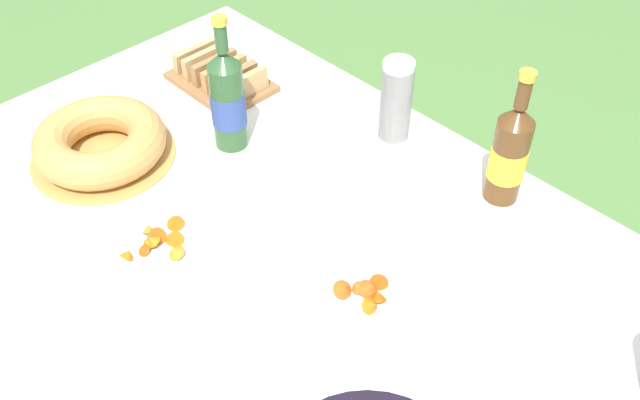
{
  "coord_description": "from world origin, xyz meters",
  "views": [
    {
      "loc": [
        0.78,
        -0.56,
        1.78
      ],
      "look_at": [
        0.02,
        0.17,
        0.79
      ],
      "focal_mm": 40.0,
      "sensor_mm": 36.0,
      "label": 1
    }
  ],
  "objects_px": {
    "cider_bottle_amber": "(509,153)",
    "bread_board": "(220,76)",
    "cup_stack": "(396,102)",
    "snack_plate_near": "(366,293)",
    "snack_plate_left": "(153,245)",
    "bundt_cake": "(100,142)",
    "cider_bottle_green": "(228,100)"
  },
  "relations": [
    {
      "from": "cider_bottle_amber",
      "to": "bread_board",
      "type": "xyz_separation_m",
      "value": [
        -0.75,
        -0.17,
        -0.09
      ]
    },
    {
      "from": "cup_stack",
      "to": "bread_board",
      "type": "relative_size",
      "value": 0.83
    },
    {
      "from": "bread_board",
      "to": "snack_plate_near",
      "type": "bearing_deg",
      "value": -18.26
    },
    {
      "from": "snack_plate_left",
      "to": "cup_stack",
      "type": "bearing_deg",
      "value": 80.56
    },
    {
      "from": "bundt_cake",
      "to": "snack_plate_near",
      "type": "distance_m",
      "value": 0.71
    },
    {
      "from": "cup_stack",
      "to": "cider_bottle_green",
      "type": "xyz_separation_m",
      "value": [
        -0.25,
        -0.28,
        0.02
      ]
    },
    {
      "from": "snack_plate_near",
      "to": "bread_board",
      "type": "relative_size",
      "value": 0.76
    },
    {
      "from": "snack_plate_near",
      "to": "snack_plate_left",
      "type": "bearing_deg",
      "value": -150.63
    },
    {
      "from": "cup_stack",
      "to": "cider_bottle_amber",
      "type": "bearing_deg",
      "value": 4.05
    },
    {
      "from": "bundt_cake",
      "to": "cider_bottle_amber",
      "type": "height_order",
      "value": "cider_bottle_amber"
    },
    {
      "from": "bundt_cake",
      "to": "snack_plate_left",
      "type": "xyz_separation_m",
      "value": [
        0.32,
        -0.08,
        -0.03
      ]
    },
    {
      "from": "cider_bottle_green",
      "to": "cider_bottle_amber",
      "type": "relative_size",
      "value": 1.04
    },
    {
      "from": "cup_stack",
      "to": "cider_bottle_green",
      "type": "bearing_deg",
      "value": -132.35
    },
    {
      "from": "snack_plate_near",
      "to": "bread_board",
      "type": "xyz_separation_m",
      "value": [
        -0.74,
        0.25,
        0.02
      ]
    },
    {
      "from": "cider_bottle_amber",
      "to": "snack_plate_left",
      "type": "distance_m",
      "value": 0.75
    },
    {
      "from": "cup_stack",
      "to": "snack_plate_left",
      "type": "distance_m",
      "value": 0.62
    },
    {
      "from": "snack_plate_near",
      "to": "bread_board",
      "type": "height_order",
      "value": "bread_board"
    },
    {
      "from": "bundt_cake",
      "to": "bread_board",
      "type": "xyz_separation_m",
      "value": [
        -0.04,
        0.38,
        -0.02
      ]
    },
    {
      "from": "snack_plate_left",
      "to": "cider_bottle_green",
      "type": "bearing_deg",
      "value": 115.18
    },
    {
      "from": "cup_stack",
      "to": "cider_bottle_amber",
      "type": "height_order",
      "value": "cider_bottle_amber"
    },
    {
      "from": "bread_board",
      "to": "cider_bottle_green",
      "type": "bearing_deg",
      "value": -32.6
    },
    {
      "from": "snack_plate_left",
      "to": "cider_bottle_amber",
      "type": "bearing_deg",
      "value": 58.03
    },
    {
      "from": "bundt_cake",
      "to": "cider_bottle_green",
      "type": "relative_size",
      "value": 1.0
    },
    {
      "from": "bread_board",
      "to": "bundt_cake",
      "type": "bearing_deg",
      "value": -83.47
    },
    {
      "from": "snack_plate_near",
      "to": "snack_plate_left",
      "type": "relative_size",
      "value": 0.83
    },
    {
      "from": "cider_bottle_amber",
      "to": "snack_plate_near",
      "type": "height_order",
      "value": "cider_bottle_amber"
    },
    {
      "from": "snack_plate_left",
      "to": "bundt_cake",
      "type": "bearing_deg",
      "value": 165.44
    },
    {
      "from": "cider_bottle_amber",
      "to": "bread_board",
      "type": "distance_m",
      "value": 0.78
    },
    {
      "from": "bundt_cake",
      "to": "bread_board",
      "type": "bearing_deg",
      "value": 96.53
    },
    {
      "from": "cider_bottle_green",
      "to": "snack_plate_left",
      "type": "xyz_separation_m",
      "value": [
        0.15,
        -0.33,
        -0.11
      ]
    },
    {
      "from": "cider_bottle_green",
      "to": "snack_plate_left",
      "type": "bearing_deg",
      "value": -64.82
    },
    {
      "from": "cider_bottle_green",
      "to": "snack_plate_left",
      "type": "height_order",
      "value": "cider_bottle_green"
    }
  ]
}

